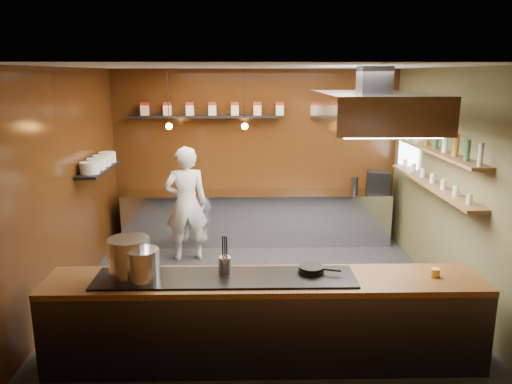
{
  "coord_description": "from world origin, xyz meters",
  "views": [
    {
      "loc": [
        -0.19,
        -6.25,
        2.92
      ],
      "look_at": [
        -0.05,
        0.4,
        1.33
      ],
      "focal_mm": 35.0,
      "sensor_mm": 36.0,
      "label": 1
    }
  ],
  "objects_px": {
    "extractor_hood": "(373,110)",
    "chef": "(186,204)",
    "stockpot_small": "(142,265)",
    "espresso_machine": "(378,182)",
    "stockpot_large": "(129,258)"
  },
  "relations": [
    {
      "from": "stockpot_large",
      "to": "espresso_machine",
      "type": "bearing_deg",
      "value": 46.85
    },
    {
      "from": "espresso_machine",
      "to": "stockpot_small",
      "type": "bearing_deg",
      "value": -121.21
    },
    {
      "from": "stockpot_large",
      "to": "chef",
      "type": "height_order",
      "value": "chef"
    },
    {
      "from": "extractor_hood",
      "to": "chef",
      "type": "xyz_separation_m",
      "value": [
        -2.43,
        1.76,
        -1.59
      ]
    },
    {
      "from": "extractor_hood",
      "to": "espresso_machine",
      "type": "bearing_deg",
      "value": 72.28
    },
    {
      "from": "stockpot_small",
      "to": "espresso_machine",
      "type": "distance_m",
      "value": 5.01
    },
    {
      "from": "stockpot_small",
      "to": "chef",
      "type": "bearing_deg",
      "value": 88.56
    },
    {
      "from": "stockpot_large",
      "to": "espresso_machine",
      "type": "relative_size",
      "value": 1.08
    },
    {
      "from": "extractor_hood",
      "to": "espresso_machine",
      "type": "height_order",
      "value": "extractor_hood"
    },
    {
      "from": "stockpot_large",
      "to": "chef",
      "type": "distance_m",
      "value": 2.95
    },
    {
      "from": "extractor_hood",
      "to": "stockpot_small",
      "type": "distance_m",
      "value": 3.14
    },
    {
      "from": "stockpot_small",
      "to": "chef",
      "type": "xyz_separation_m",
      "value": [
        0.08,
        3.02,
        -0.18
      ]
    },
    {
      "from": "stockpot_small",
      "to": "espresso_machine",
      "type": "height_order",
      "value": "espresso_machine"
    },
    {
      "from": "extractor_hood",
      "to": "stockpot_large",
      "type": "xyz_separation_m",
      "value": [
        -2.65,
        -1.18,
        -1.37
      ]
    },
    {
      "from": "extractor_hood",
      "to": "stockpot_small",
      "type": "xyz_separation_m",
      "value": [
        -2.5,
        -1.27,
        -1.41
      ]
    }
  ]
}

